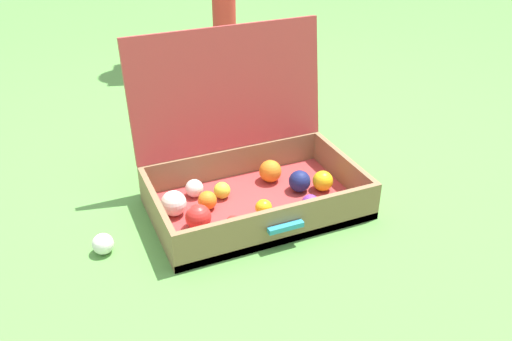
# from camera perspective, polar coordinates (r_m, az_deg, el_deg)

# --- Properties ---
(ground_plane) EXTENTS (16.00, 16.00, 0.00)m
(ground_plane) POSITION_cam_1_polar(r_m,az_deg,el_deg) (1.85, 1.80, -2.65)
(ground_plane) COLOR #569342
(open_suitcase) EXTENTS (0.66, 0.50, 0.53)m
(open_suitcase) POSITION_cam_1_polar(r_m,az_deg,el_deg) (1.76, -1.02, 0.15)
(open_suitcase) COLOR #B23838
(open_suitcase) RESTS_ON ground
(stray_ball_on_grass) EXTENTS (0.06, 0.06, 0.06)m
(stray_ball_on_grass) POSITION_cam_1_polar(r_m,az_deg,el_deg) (1.64, -15.73, -7.40)
(stray_ball_on_grass) COLOR white
(stray_ball_on_grass) RESTS_ON ground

